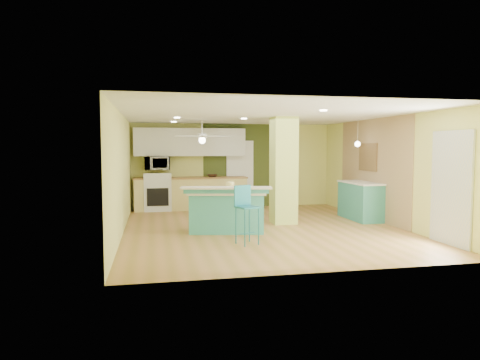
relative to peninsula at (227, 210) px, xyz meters
name	(u,v)px	position (x,y,z in m)	size (l,w,h in m)	color
floor	(262,228)	(0.84, 0.26, -0.46)	(6.00, 7.00, 0.01)	olive
ceiling	(262,115)	(0.84, 0.26, 2.05)	(6.00, 7.00, 0.01)	white
wall_back	(233,166)	(0.84, 3.76, 0.79)	(6.00, 0.01, 2.50)	#E3E57A
wall_front	(324,186)	(0.84, -3.25, 0.79)	(6.00, 0.01, 2.50)	#E3E57A
wall_left	(122,174)	(-2.16, 0.26, 0.79)	(0.01, 7.00, 2.50)	#E3E57A
wall_right	(386,171)	(3.85, 0.26, 0.79)	(0.01, 7.00, 2.50)	#E3E57A
wood_panel	(372,169)	(3.83, 0.86, 0.79)	(0.02, 3.40, 2.50)	#9A7958
olive_accent	(240,166)	(1.04, 3.75, 0.79)	(2.20, 0.02, 2.50)	#3E4B1E
interior_door	(240,174)	(1.04, 3.72, 0.54)	(0.82, 0.05, 2.00)	white
french_door	(451,188)	(3.81, -2.04, 0.59)	(0.04, 1.08, 2.10)	silver
column	(284,171)	(1.49, 0.76, 0.79)	(0.55, 0.55, 2.50)	#C2D562
kitchen_run	(191,193)	(-0.46, 3.46, 0.01)	(3.25, 0.63, 0.94)	#DDCA73
stove	(158,194)	(-1.41, 3.45, 0.00)	(0.76, 0.66, 1.08)	silver
upper_cabinets	(190,142)	(-0.46, 3.58, 1.49)	(3.20, 0.34, 0.80)	silver
microwave	(157,163)	(-1.41, 3.46, 0.89)	(0.70, 0.48, 0.39)	white
ceiling_fan	(202,137)	(-0.26, 2.26, 1.62)	(1.41, 1.41, 0.61)	white
pendant_lamp	(358,144)	(3.49, 1.01, 1.43)	(0.14, 0.14, 0.69)	white
wall_decor	(368,157)	(3.81, 1.06, 1.09)	(0.03, 0.90, 0.70)	brown
peninsula	(227,210)	(0.00, 0.00, 0.00)	(1.89, 1.29, 0.99)	teal
bar_stool	(245,205)	(0.14, -1.20, 0.27)	(0.47, 0.47, 1.09)	#1F708B
side_counter	(360,201)	(3.54, 0.89, 0.01)	(0.62, 1.46, 0.94)	teal
fruit_bowl	(212,176)	(0.16, 3.44, 0.52)	(0.31, 0.31, 0.08)	#352016
canister	(230,186)	(0.11, 0.17, 0.50)	(0.17, 0.17, 0.19)	yellow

